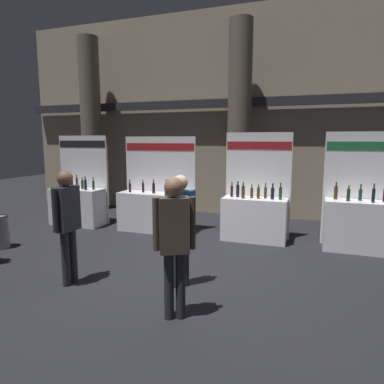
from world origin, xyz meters
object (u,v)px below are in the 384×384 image
Objects in this scene: exhibitor_booth_0 at (78,202)px; visitor_5 at (180,222)px; exhibitor_booth_1 at (156,208)px; visitor_4 at (67,217)px; visitor_2 at (174,235)px; exhibitor_booth_3 at (371,221)px; exhibitor_booth_2 at (255,214)px.

exhibitor_booth_0 is 1.36× the size of visitor_5.
visitor_4 is at bearing -88.01° from exhibitor_booth_1.
visitor_2 is at bearing -98.80° from visitor_4.
visitor_5 is (1.69, 0.51, -0.05)m from visitor_4.
exhibitor_booth_1 is 4.81m from exhibitor_booth_3.
visitor_2 is 2.02m from visitor_4.
exhibitor_booth_3 is at bearing 0.16° from exhibitor_booth_1.
exhibitor_booth_2 is at bearing 1.69° from exhibitor_booth_0.
visitor_4 is at bearing 140.31° from visitor_2.
exhibitor_booth_3 is (4.81, 0.01, 0.04)m from exhibitor_booth_1.
exhibitor_booth_1 is 1.30× the size of visitor_4.
exhibitor_booth_3 is (7.05, 0.11, 0.03)m from exhibitor_booth_0.
exhibitor_booth_0 is 5.72m from visitor_2.
exhibitor_booth_1 is 0.96× the size of exhibitor_booth_2.
exhibitor_booth_1 is 3.41m from visitor_4.
visitor_5 is (-0.29, 0.93, -0.07)m from visitor_2.
visitor_5 is at bearing -34.40° from exhibitor_booth_0.
exhibitor_booth_2 reaches higher than visitor_2.
visitor_4 is (2.36, -3.28, 0.48)m from exhibitor_booth_0.
visitor_2 is (-2.72, -3.81, 0.47)m from exhibitor_booth_3.
exhibitor_booth_2 is 1.39× the size of visitor_5.
exhibitor_booth_2 is 3.01m from visitor_5.
exhibitor_booth_1 is at bearing 91.39° from visitor_2.
exhibitor_booth_2 is at bearing 1.07° from exhibitor_booth_1.
visitor_4 is (-2.34, -3.42, 0.48)m from exhibitor_booth_2.
exhibitor_booth_0 is at bearing 112.04° from visitor_2.
visitor_4 is 1.76m from visitor_5.
exhibitor_booth_2 is 3.89m from visitor_2.
exhibitor_booth_0 is 4.71m from exhibitor_booth_2.
visitor_4 is (-4.69, -3.38, 0.45)m from exhibitor_booth_3.
visitor_5 is at bearing -57.81° from exhibitor_booth_1.
exhibitor_booth_3 reaches higher than exhibitor_booth_1.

